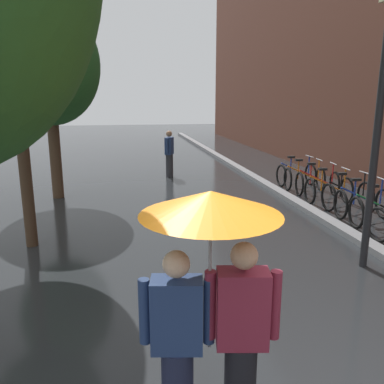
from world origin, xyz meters
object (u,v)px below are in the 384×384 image
Objects in this scene: parked_bicycle_2 at (380,211)px; parked_bicycle_7 at (304,178)px; street_lamp_post at (380,109)px; street_tree_2 at (48,65)px; parked_bicycle_3 at (362,203)px; pedestrian_walking_midground at (169,153)px; parked_bicycle_8 at (296,174)px; parked_bicycle_4 at (347,195)px; couple_under_umbrella at (210,284)px; parked_bicycle_6 at (317,183)px; parked_bicycle_5 at (328,190)px; street_tree_1 at (11,28)px.

parked_bicycle_2 is 3.63m from parked_bicycle_7.
street_tree_2 is at bearing 134.66° from street_lamp_post.
street_tree_2 reaches higher than parked_bicycle_3.
parked_bicycle_2 is 0.67m from parked_bicycle_3.
street_lamp_post is at bearing -74.82° from pedestrian_walking_midground.
street_tree_2 is 7.93m from parked_bicycle_8.
street_tree_2 reaches higher than parked_bicycle_8.
parked_bicycle_4 is 6.39m from pedestrian_walking_midground.
parked_bicycle_3 and parked_bicycle_8 have the same top height.
parked_bicycle_2 is 6.68m from couple_under_umbrella.
parked_bicycle_3 is 0.99× the size of parked_bicycle_6.
parked_bicycle_5 is at bearing 91.45° from parked_bicycle_2.
parked_bicycle_4 is (7.24, 1.19, -3.50)m from street_tree_1.
street_tree_2 is 8.58m from parked_bicycle_3.
street_lamp_post is at bearing -110.79° from parked_bicycle_5.
street_tree_2 is 8.38m from parked_bicycle_4.
pedestrian_walking_midground is at bearing 35.70° from street_tree_2.
street_tree_1 is at bearing -165.38° from parked_bicycle_5.
parked_bicycle_7 is 1.02× the size of parked_bicycle_8.
parked_bicycle_5 is (-0.05, 2.06, 0.00)m from parked_bicycle_2.
street_tree_1 is 4.82× the size of parked_bicycle_5.
parked_bicycle_6 is 0.56× the size of couple_under_umbrella.
street_tree_1 reaches higher than parked_bicycle_8.
street_tree_1 is at bearing 116.40° from couple_under_umbrella.
parked_bicycle_6 is at bearing 88.96° from parked_bicycle_3.
parked_bicycle_5 is (-0.08, 1.39, 0.00)m from parked_bicycle_3.
street_tree_2 is at bearing 155.24° from parked_bicycle_3.
street_lamp_post is at bearing -122.13° from parked_bicycle_3.
couple_under_umbrella reaches higher than parked_bicycle_8.
street_tree_2 reaches higher than pedestrian_walking_midground.
parked_bicycle_5 is (7.15, -1.95, -3.19)m from street_tree_2.
street_tree_2 reaches higher than couple_under_umbrella.
parked_bicycle_2 is 1.01× the size of parked_bicycle_7.
street_lamp_post reaches higher than parked_bicycle_3.
parked_bicycle_5 is 1.57m from parked_bicycle_7.
parked_bicycle_8 is 10.13m from couple_under_umbrella.
pedestrian_walking_midground reaches higher than parked_bicycle_2.
parked_bicycle_2 is 7.51m from pedestrian_walking_midground.
parked_bicycle_7 is at bearing 87.46° from parked_bicycle_5.
pedestrian_walking_midground reaches higher than parked_bicycle_4.
street_tree_2 is 3.19× the size of pedestrian_walking_midground.
pedestrian_walking_midground is (1.02, 11.07, -0.52)m from couple_under_umbrella.
street_tree_1 is 1.04× the size of street_tree_2.
couple_under_umbrella is at bearing -118.51° from parked_bicycle_8.
couple_under_umbrella is (2.44, -8.59, -2.22)m from street_tree_2.
pedestrian_walking_midground reaches higher than parked_bicycle_3.
parked_bicycle_8 is (0.03, 3.61, 0.00)m from parked_bicycle_3.
parked_bicycle_6 is 8.97m from couple_under_umbrella.
parked_bicycle_6 is 0.26× the size of street_lamp_post.
street_lamp_post reaches higher than pedestrian_walking_midground.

